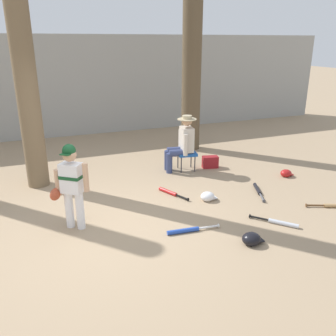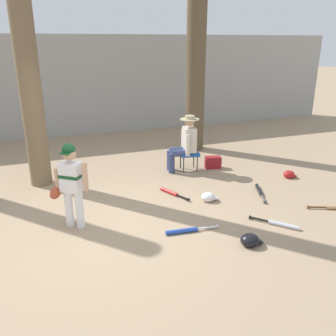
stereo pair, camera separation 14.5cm
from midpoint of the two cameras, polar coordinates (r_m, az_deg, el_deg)
ground_plane at (r=5.48m, az=-11.06°, el=-9.76°), size 60.00×60.00×0.00m
concrete_back_wall at (r=10.95m, az=-17.87°, el=12.23°), size 18.00×0.36×2.85m
tree_near_player at (r=6.99m, az=-23.41°, el=20.58°), size 0.56×0.56×6.47m
tree_behind_spectator at (r=9.06m, az=3.32°, el=15.57°), size 0.64×0.64×4.66m
young_ballplayer at (r=5.35m, az=-16.03°, el=-2.11°), size 0.59×0.40×1.31m
folding_stool at (r=7.70m, az=2.42°, el=2.26°), size 0.46×0.46×0.41m
seated_spectator at (r=7.59m, az=1.73°, el=4.21°), size 0.68×0.54×1.20m
handbag_beside_stool at (r=7.95m, az=6.24°, el=0.96°), size 0.37×0.25×0.26m
bat_aluminum_silver at (r=5.77m, az=16.68°, el=-8.34°), size 0.54×0.61×0.07m
bat_red_barrel at (r=6.56m, az=-0.29°, el=-3.94°), size 0.35×0.68×0.07m
bat_black_composite at (r=6.86m, az=13.59°, el=-3.47°), size 0.36×0.74×0.07m
bat_blue_youth at (r=5.32m, az=2.29°, el=-9.91°), size 0.81×0.14×0.07m
bat_wood_tan at (r=6.65m, az=24.46°, el=-5.50°), size 0.73×0.36×0.07m
batting_helmet_red at (r=7.77m, az=17.85°, el=-0.82°), size 0.28×0.21×0.16m
batting_helmet_white at (r=6.33m, az=5.70°, el=-4.55°), size 0.30×0.23×0.17m
batting_helmet_black at (r=5.14m, az=12.41°, el=-11.02°), size 0.32×0.24×0.18m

